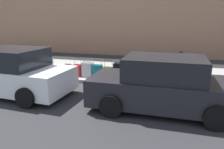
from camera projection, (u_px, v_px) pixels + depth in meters
ground_plane at (58, 81)px, 9.34m from camera, size 40.00×40.00×0.00m
sidewalk_curb at (82, 67)px, 11.65m from camera, size 18.00×5.00×0.14m
suitcase_red_0 at (153, 73)px, 8.58m from camera, size 0.48×0.26×1.02m
suitcase_navy_1 at (141, 73)px, 8.65m from camera, size 0.41×0.22×1.08m
suitcase_maroon_2 at (131, 72)px, 8.88m from camera, size 0.40×0.26×0.99m
suitcase_black_3 at (119, 71)px, 9.00m from camera, size 0.50×0.29×0.75m
suitcase_olive_4 at (108, 73)px, 9.18m from camera, size 0.42×0.22×0.82m
suitcase_teal_5 at (97, 71)px, 9.21m from camera, size 0.41×0.24×0.82m
suitcase_silver_6 at (87, 70)px, 9.39m from camera, size 0.48×0.23×0.69m
suitcase_red_7 at (78, 70)px, 9.57m from camera, size 0.38×0.26×0.84m
suitcase_navy_8 at (68, 70)px, 9.58m from camera, size 0.37×0.21×0.56m
fire_hydrant at (51, 65)px, 9.80m from camera, size 0.39×0.21×0.82m
bollard_post at (36, 65)px, 9.85m from camera, size 0.13×0.13×0.84m
parking_meter at (180, 62)px, 8.44m from camera, size 0.12×0.09×1.27m
parked_car_charcoal_0 at (163, 85)px, 6.25m from camera, size 4.26×2.05×1.59m
parked_car_white_1 at (13, 73)px, 7.65m from camera, size 4.31×2.27×1.63m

